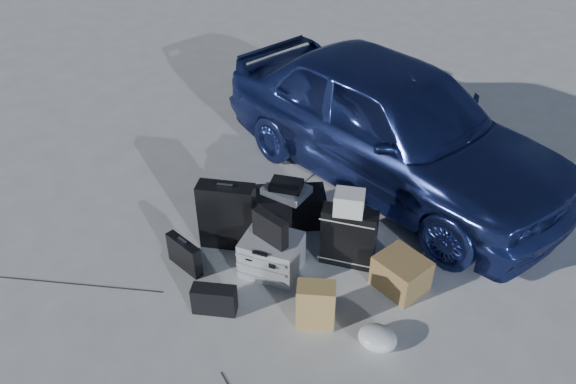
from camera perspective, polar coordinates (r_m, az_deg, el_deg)
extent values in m
plane|color=#BBBBB6|center=(5.07, -4.90, -10.71)|extent=(60.00, 60.00, 0.00)
imported|color=navy|center=(6.26, 10.44, 6.98)|extent=(4.47, 3.17, 1.41)
cube|color=gray|center=(5.19, -1.67, -6.36)|extent=(0.54, 0.45, 0.37)
cube|color=black|center=(4.96, -1.82, -3.72)|extent=(0.38, 0.21, 0.28)
cube|color=black|center=(5.32, -10.49, -6.25)|extent=(0.42, 0.22, 0.32)
cube|color=black|center=(5.39, -6.19, -2.43)|extent=(0.57, 0.33, 0.70)
cube|color=black|center=(5.22, 6.17, -4.60)|extent=(0.52, 0.25, 0.60)
cube|color=beige|center=(4.96, 6.24, -1.09)|extent=(0.30, 0.26, 0.21)
cube|color=black|center=(5.73, -0.09, -1.59)|extent=(0.83, 0.66, 0.38)
cube|color=beige|center=(5.58, -0.16, 0.17)|extent=(0.47, 0.38, 0.07)
cube|color=black|center=(5.53, -0.17, 0.71)|extent=(0.35, 0.28, 0.07)
cube|color=olive|center=(4.72, 2.83, -11.37)|extent=(0.36, 0.29, 0.42)
cube|color=olive|center=(5.15, 11.42, -8.10)|extent=(0.54, 0.52, 0.32)
ellipsoid|color=silver|center=(4.71, 9.07, -14.44)|extent=(0.33, 0.29, 0.18)
cube|color=black|center=(4.91, -7.50, -10.79)|extent=(0.40, 0.25, 0.26)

